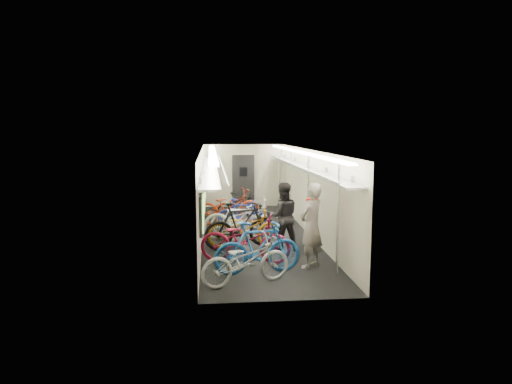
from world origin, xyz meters
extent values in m
plane|color=black|center=(0.00, 0.00, 0.00)|extent=(10.00, 10.00, 0.00)
plane|color=white|center=(0.00, 0.00, 2.40)|extent=(10.00, 10.00, 0.00)
plane|color=beige|center=(-1.50, 0.00, 1.20)|extent=(0.00, 10.00, 10.00)
plane|color=beige|center=(1.50, 0.00, 1.20)|extent=(0.00, 10.00, 10.00)
plane|color=beige|center=(0.00, 5.00, 1.20)|extent=(3.00, 0.00, 3.00)
plane|color=beige|center=(0.00, -5.00, 1.20)|extent=(3.00, 0.00, 3.00)
cube|color=black|center=(-1.46, -3.20, 1.25)|extent=(0.06, 1.10, 0.80)
cube|color=#7FD65D|center=(-1.42, -3.20, 1.25)|extent=(0.02, 0.96, 0.66)
cube|color=black|center=(-1.46, -1.00, 1.25)|extent=(0.06, 1.10, 0.80)
cube|color=#7FD65D|center=(-1.42, -1.00, 1.25)|extent=(0.02, 0.96, 0.66)
cube|color=black|center=(-1.46, 1.20, 1.25)|extent=(0.06, 1.10, 0.80)
cube|color=#7FD65D|center=(-1.42, 1.20, 1.25)|extent=(0.02, 0.96, 0.66)
cube|color=black|center=(-1.46, 3.40, 1.25)|extent=(0.06, 1.10, 0.80)
cube|color=#7FD65D|center=(-1.42, 3.40, 1.25)|extent=(0.02, 0.96, 0.66)
cube|color=yellow|center=(-1.45, -2.10, 1.30)|extent=(0.02, 0.22, 0.30)
cube|color=yellow|center=(-1.45, 0.10, 1.30)|extent=(0.02, 0.22, 0.30)
cube|color=yellow|center=(-1.45, 2.30, 1.30)|extent=(0.02, 0.22, 0.30)
cube|color=black|center=(0.00, 4.94, 1.00)|extent=(0.85, 0.08, 2.00)
cube|color=#999BA0|center=(-1.28, 0.00, 1.92)|extent=(0.40, 9.70, 0.05)
cube|color=#999BA0|center=(1.28, 0.00, 1.92)|extent=(0.40, 9.70, 0.05)
cylinder|color=silver|center=(-0.95, 0.00, 2.02)|extent=(0.04, 9.70, 0.04)
cylinder|color=silver|center=(0.95, 0.00, 2.02)|extent=(0.04, 9.70, 0.04)
cube|color=white|center=(-1.20, 0.00, 2.34)|extent=(0.18, 9.60, 0.04)
cube|color=white|center=(1.20, 0.00, 2.34)|extent=(0.18, 9.60, 0.04)
cylinder|color=silver|center=(1.25, -3.80, 1.20)|extent=(0.05, 0.05, 2.38)
cylinder|color=silver|center=(1.25, -1.00, 1.20)|extent=(0.05, 0.05, 2.38)
cylinder|color=silver|center=(1.25, 1.50, 1.20)|extent=(0.05, 0.05, 2.38)
cylinder|color=silver|center=(1.25, 4.00, 1.20)|extent=(0.05, 0.05, 2.38)
imported|color=#ABAAAF|center=(-0.61, -4.07, 0.47)|extent=(1.91, 1.19, 0.95)
imported|color=#1B57A5|center=(-0.31, -3.43, 0.55)|extent=(1.88, 0.78, 1.09)
imported|color=maroon|center=(-0.51, -2.62, 0.53)|extent=(2.13, 1.17, 1.06)
imported|color=black|center=(-0.51, -1.35, 0.59)|extent=(2.02, 1.18, 1.17)
imported|color=#BB7A11|center=(-0.42, -1.28, 0.50)|extent=(1.90, 0.69, 0.99)
imported|color=silver|center=(-0.53, -0.15, 0.48)|extent=(1.64, 1.00, 0.96)
imported|color=#BBBAC0|center=(-0.39, -0.45, 0.57)|extent=(2.17, 0.79, 1.13)
imported|color=#1A2A9C|center=(-0.36, 0.73, 0.47)|extent=(1.60, 1.03, 0.93)
imported|color=#9A2910|center=(-0.70, 1.74, 0.55)|extent=(2.21, 1.29, 1.10)
imported|color=black|center=(-0.30, 2.08, 0.47)|extent=(1.61, 0.58, 0.95)
imported|color=gray|center=(0.87, -3.11, 0.92)|extent=(0.79, 0.78, 1.83)
imported|color=black|center=(0.49, -1.62, 0.84)|extent=(0.86, 0.69, 1.68)
cube|color=#B92B12|center=(0.93, -2.87, 1.28)|extent=(0.28, 0.19, 0.38)
camera|label=1|loc=(-1.26, -12.48, 2.93)|focal=32.00mm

